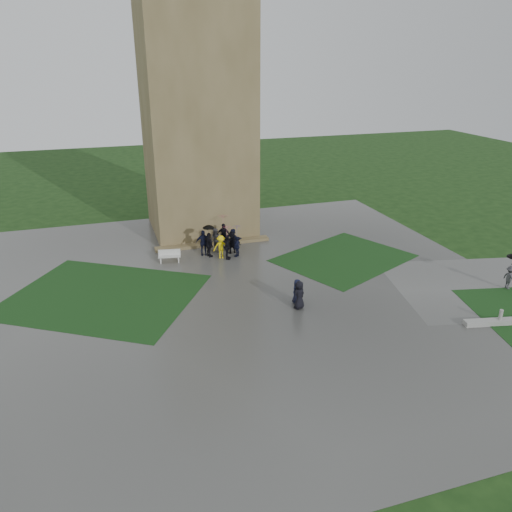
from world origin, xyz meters
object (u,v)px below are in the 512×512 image
object	(u,v)px
tower	(197,121)
bench	(169,256)
pedestrian_mid	(297,291)
pedestrian_near	(299,295)
pedestrian_path	(511,270)

from	to	relation	value
tower	bench	xyz separation A→B (m)	(-3.75, -6.84, -8.51)
bench	pedestrian_mid	size ratio (longest dim) A/B	1.08
bench	pedestrian_near	xyz separation A→B (m)	(6.15, -9.37, 0.39)
tower	pedestrian_path	xyz separation A→B (m)	(16.09, -17.80, -7.71)
tower	pedestrian_path	size ratio (longest dim) A/B	7.54
bench	pedestrian_path	world-z (taller)	pedestrian_path
pedestrian_near	bench	bearing A→B (deg)	-80.50
bench	pedestrian_path	distance (m)	22.68
bench	pedestrian_path	size ratio (longest dim) A/B	0.68
pedestrian_mid	pedestrian_path	distance (m)	13.74
pedestrian_mid	tower	bearing A→B (deg)	70.81
bench	pedestrian_path	bearing A→B (deg)	-18.77
bench	pedestrian_mid	distance (m)	10.71
tower	pedestrian_near	distance (m)	18.28
bench	pedestrian_mid	world-z (taller)	pedestrian_mid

